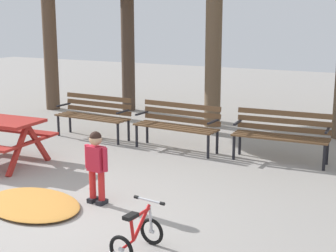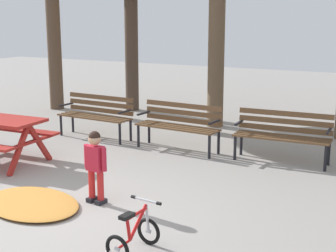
% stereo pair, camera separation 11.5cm
% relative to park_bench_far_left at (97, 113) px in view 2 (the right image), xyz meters
% --- Properties ---
extents(ground, '(36.00, 36.00, 0.00)m').
position_rel_park_bench_far_left_xyz_m(ground, '(1.84, -3.68, -0.51)').
color(ground, gray).
extents(park_bench_far_left, '(1.62, 0.53, 0.85)m').
position_rel_park_bench_far_left_xyz_m(park_bench_far_left, '(0.00, 0.00, 0.00)').
color(park_bench_far_left, brown).
rests_on(park_bench_far_left, ground).
extents(park_bench_left, '(1.63, 0.55, 0.85)m').
position_rel_park_bench_far_left_xyz_m(park_bench_left, '(1.90, -0.05, 0.00)').
color(park_bench_left, brown).
rests_on(park_bench_left, ground).
extents(park_bench_right, '(1.62, 0.54, 0.85)m').
position_rel_park_bench_far_left_xyz_m(park_bench_right, '(3.79, 0.08, 0.00)').
color(park_bench_right, brown).
rests_on(park_bench_right, ground).
extents(child_standing, '(0.37, 0.19, 0.98)m').
position_rel_park_bench_far_left_xyz_m(child_standing, '(2.16, -2.99, 0.06)').
color(child_standing, red).
rests_on(child_standing, ground).
extents(kids_bicycle, '(0.42, 0.59, 0.54)m').
position_rel_park_bench_far_left_xyz_m(kids_bicycle, '(3.37, -3.99, -0.31)').
color(kids_bicycle, black).
rests_on(kids_bicycle, ground).
extents(leaf_pile, '(1.72, 1.41, 0.07)m').
position_rel_park_bench_far_left_xyz_m(leaf_pile, '(1.48, -3.47, -0.48)').
color(leaf_pile, '#C68438').
rests_on(leaf_pile, ground).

